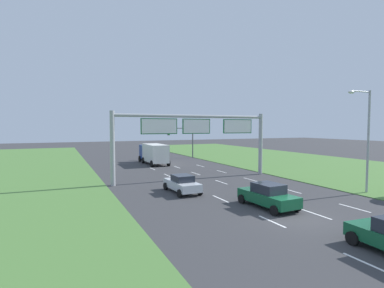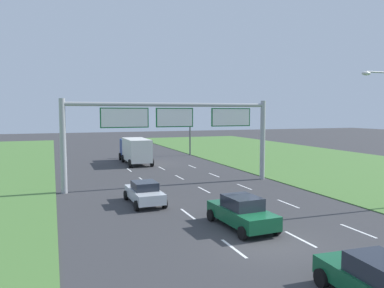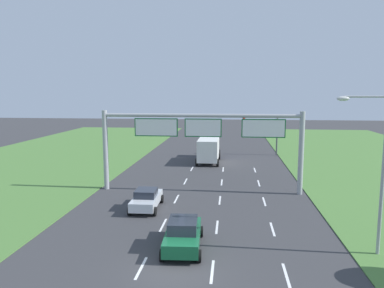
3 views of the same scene
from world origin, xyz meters
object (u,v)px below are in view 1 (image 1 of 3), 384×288
sign_gantry (196,132)px  traffic_light_mast (183,136)px  car_near_red (182,184)px  street_lamp (365,132)px  box_truck (153,153)px  car_mid_lane (268,196)px

sign_gantry → traffic_light_mast: bearing=71.3°
car_near_red → street_lamp: street_lamp is taller
box_truck → traffic_light_mast: traffic_light_mast is taller
box_truck → traffic_light_mast: 9.16m
box_truck → sign_gantry: size_ratio=0.47×
car_near_red → traffic_light_mast: traffic_light_mast is taller
traffic_light_mast → car_near_red: bearing=-112.6°
car_mid_lane → traffic_light_mast: traffic_light_mast is taller
box_truck → sign_gantry: sign_gantry is taller
car_near_red → street_lamp: 15.67m
car_mid_lane → sign_gantry: (0.16, 11.93, 4.16)m
car_near_red → box_truck: (3.47, 19.56, 0.88)m
box_truck → street_lamp: (10.13, -26.03, 3.45)m
sign_gantry → car_near_red: bearing=-125.5°
car_near_red → car_mid_lane: bearing=-63.1°
car_mid_lane → box_truck: bearing=87.4°
traffic_light_mast → street_lamp: bearing=-84.3°
street_lamp → sign_gantry: bearing=130.0°
car_near_red → street_lamp: bearing=-26.8°
car_near_red → traffic_light_mast: size_ratio=0.76×
box_truck → sign_gantry: bearing=-88.6°
car_mid_lane → box_truck: box_truck is taller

